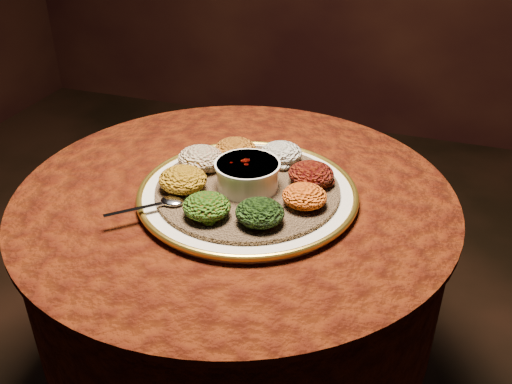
% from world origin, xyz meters
% --- Properties ---
extents(table, '(0.96, 0.96, 0.73)m').
position_xyz_m(table, '(0.00, 0.00, 0.55)').
color(table, black).
rests_on(table, ground).
extents(platter, '(0.50, 0.50, 0.02)m').
position_xyz_m(platter, '(0.04, -0.02, 0.75)').
color(platter, beige).
rests_on(platter, table).
extents(injera, '(0.51, 0.51, 0.01)m').
position_xyz_m(injera, '(0.04, -0.02, 0.76)').
color(injera, olive).
rests_on(injera, platter).
extents(stew_bowl, '(0.14, 0.14, 0.06)m').
position_xyz_m(stew_bowl, '(0.04, -0.02, 0.80)').
color(stew_bowl, silver).
rests_on(stew_bowl, injera).
extents(spoon, '(0.13, 0.11, 0.01)m').
position_xyz_m(spoon, '(-0.09, -0.14, 0.77)').
color(spoon, silver).
rests_on(spoon, injera).
extents(portion_ayib, '(0.09, 0.09, 0.05)m').
position_xyz_m(portion_ayib, '(0.07, 0.11, 0.78)').
color(portion_ayib, beige).
rests_on(portion_ayib, injera).
extents(portion_kitfo, '(0.10, 0.09, 0.05)m').
position_xyz_m(portion_kitfo, '(0.16, 0.04, 0.79)').
color(portion_kitfo, black).
rests_on(portion_kitfo, injera).
extents(portion_tikil, '(0.09, 0.09, 0.04)m').
position_xyz_m(portion_tikil, '(0.17, -0.05, 0.78)').
color(portion_tikil, '#AC6C0E').
rests_on(portion_tikil, injera).
extents(portion_gomen, '(0.09, 0.09, 0.05)m').
position_xyz_m(portion_gomen, '(0.10, -0.14, 0.78)').
color(portion_gomen, black).
rests_on(portion_gomen, injera).
extents(portion_mixveg, '(0.09, 0.09, 0.05)m').
position_xyz_m(portion_mixveg, '(-0.00, -0.15, 0.78)').
color(portion_mixveg, maroon).
rests_on(portion_mixveg, injera).
extents(portion_kik, '(0.10, 0.10, 0.05)m').
position_xyz_m(portion_kik, '(-0.09, -0.07, 0.79)').
color(portion_kik, '#9B640D').
rests_on(portion_kik, injera).
extents(portion_timatim, '(0.10, 0.10, 0.05)m').
position_xyz_m(portion_timatim, '(-0.09, 0.03, 0.79)').
color(portion_timatim, maroon).
rests_on(portion_timatim, injera).
extents(portion_shiro, '(0.10, 0.09, 0.05)m').
position_xyz_m(portion_shiro, '(-0.03, 0.10, 0.78)').
color(portion_shiro, '#8B4B10').
rests_on(portion_shiro, injera).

